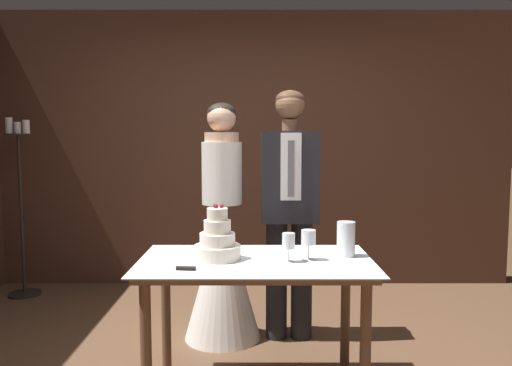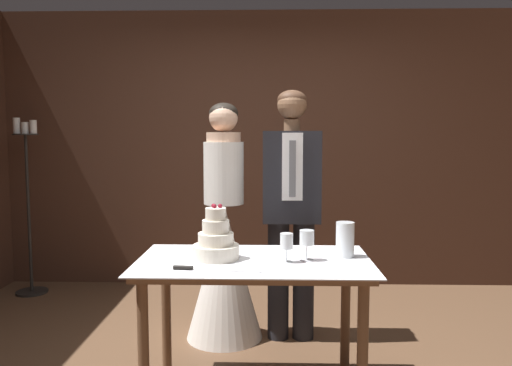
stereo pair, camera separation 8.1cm
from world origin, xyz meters
The scene contains 10 objects.
wall_back centered at (0.00, 2.11, 1.31)m, with size 5.03×0.12×2.61m, color #472B1E.
cake_table centered at (0.06, -0.08, 0.67)m, with size 1.26×0.73×0.77m.
tiered_cake centered at (-0.15, -0.07, 0.87)m, with size 0.25×0.25×0.30m.
cake_knife centered at (-0.20, -0.30, 0.78)m, with size 0.45×0.06×0.02m.
wine_glass_near centered at (0.34, -0.08, 0.88)m, with size 0.08×0.08×0.16m.
wine_glass_middle centered at (0.23, -0.13, 0.87)m, with size 0.07×0.07×0.16m.
hurricane_candle centered at (0.56, 0.00, 0.86)m, with size 0.10×0.10×0.19m.
bride centered at (-0.18, 0.73, 0.61)m, with size 0.54×0.54×1.67m.
groom centered at (0.30, 0.73, 0.97)m, with size 0.40×0.25×1.75m.
candle_stand centered at (-2.04, 1.69, 0.80)m, with size 0.28×0.28×1.60m.
Camera 1 is at (0.06, -2.73, 1.43)m, focal length 35.00 mm.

